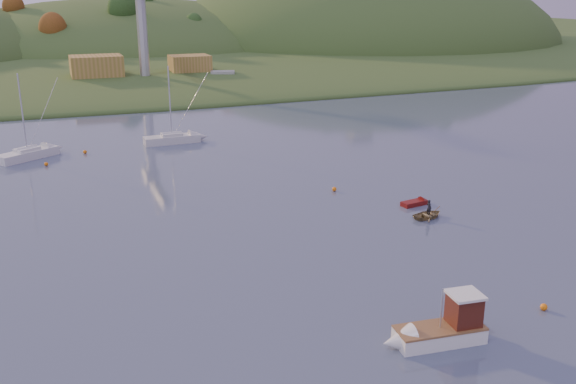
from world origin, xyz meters
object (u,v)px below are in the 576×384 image
object	(u,v)px
sailboat_near	(27,153)
red_tender	(419,202)
sailboat_far	(172,138)
canoe	(428,215)
fishing_boat	(434,330)

from	to	relation	value
sailboat_near	red_tender	world-z (taller)	sailboat_near
sailboat_far	canoe	world-z (taller)	sailboat_far
sailboat_near	fishing_boat	bearing A→B (deg)	-101.62
fishing_boat	canoe	xyz separation A→B (m)	(12.59, 19.95, -0.61)
fishing_boat	sailboat_far	size ratio (longest dim) A/B	0.62
sailboat_near	sailboat_far	size ratio (longest dim) A/B	1.01
fishing_boat	red_tender	xyz separation A→B (m)	(13.95, 23.85, -0.71)
sailboat_near	red_tender	size ratio (longest dim) A/B	3.24
fishing_boat	sailboat_far	xyz separation A→B (m)	(-4.51, 60.27, -0.23)
fishing_boat	sailboat_far	distance (m)	60.44
sailboat_near	red_tender	xyz separation A→B (m)	(37.90, -34.38, -0.49)
sailboat_near	sailboat_far	distance (m)	19.54
canoe	red_tender	xyz separation A→B (m)	(1.36, 3.90, -0.10)
fishing_boat	sailboat_near	distance (m)	62.96
sailboat_near	sailboat_far	bearing A→B (deg)	-27.99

